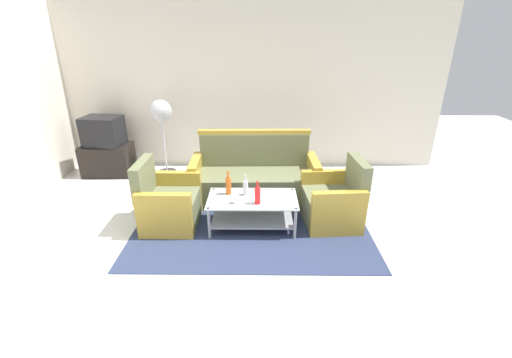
# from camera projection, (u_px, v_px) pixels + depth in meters

# --- Properties ---
(ground_plane) EXTENTS (14.00, 14.00, 0.00)m
(ground_plane) POSITION_uv_depth(u_px,v_px,m) (248.00, 267.00, 3.68)
(ground_plane) COLOR white
(wall_back) EXTENTS (6.52, 0.12, 2.80)m
(wall_back) POSITION_uv_depth(u_px,v_px,m) (252.00, 87.00, 5.93)
(wall_back) COLOR silver
(wall_back) RESTS_ON ground
(rug) EXTENTS (2.93, 2.17, 0.01)m
(rug) POSITION_uv_depth(u_px,v_px,m) (252.00, 221.00, 4.55)
(rug) COLOR #2D3856
(rug) RESTS_ON ground
(couch) EXTENTS (1.82, 0.78, 0.96)m
(couch) POSITION_uv_depth(u_px,v_px,m) (255.00, 178.00, 5.06)
(couch) COLOR #6B704C
(couch) RESTS_ON rug
(armchair_left) EXTENTS (0.71, 0.77, 0.85)m
(armchair_left) POSITION_uv_depth(u_px,v_px,m) (168.00, 204.00, 4.38)
(armchair_left) COLOR #6B704C
(armchair_left) RESTS_ON rug
(armchair_right) EXTENTS (0.75, 0.81, 0.85)m
(armchair_right) POSITION_uv_depth(u_px,v_px,m) (334.00, 202.00, 4.43)
(armchair_right) COLOR #6B704C
(armchair_right) RESTS_ON rug
(coffee_table) EXTENTS (1.10, 0.60, 0.40)m
(coffee_table) POSITION_uv_depth(u_px,v_px,m) (252.00, 208.00, 4.32)
(coffee_table) COLOR silver
(coffee_table) RESTS_ON rug
(bottle_clear) EXTENTS (0.07, 0.07, 0.27)m
(bottle_clear) POSITION_uv_depth(u_px,v_px,m) (246.00, 187.00, 4.31)
(bottle_clear) COLOR silver
(bottle_clear) RESTS_ON coffee_table
(bottle_red) EXTENTS (0.07, 0.07, 0.29)m
(bottle_red) POSITION_uv_depth(u_px,v_px,m) (258.00, 195.00, 4.09)
(bottle_red) COLOR red
(bottle_red) RESTS_ON coffee_table
(bottle_orange) EXTENTS (0.07, 0.07, 0.31)m
(bottle_orange) POSITION_uv_depth(u_px,v_px,m) (228.00, 185.00, 4.33)
(bottle_orange) COLOR #D85919
(bottle_orange) RESTS_ON coffee_table
(cup) EXTENTS (0.08, 0.08, 0.10)m
(cup) POSITION_uv_depth(u_px,v_px,m) (236.00, 199.00, 4.12)
(cup) COLOR silver
(cup) RESTS_ON coffee_table
(tv_stand) EXTENTS (0.80, 0.50, 0.52)m
(tv_stand) POSITION_uv_depth(u_px,v_px,m) (108.00, 160.00, 5.94)
(tv_stand) COLOR black
(tv_stand) RESTS_ON ground
(television) EXTENTS (0.65, 0.51, 0.48)m
(television) POSITION_uv_depth(u_px,v_px,m) (103.00, 131.00, 5.74)
(television) COLOR black
(television) RESTS_ON tv_stand
(pedestal_fan) EXTENTS (0.36, 0.36, 1.27)m
(pedestal_fan) POSITION_uv_depth(u_px,v_px,m) (161.00, 115.00, 5.67)
(pedestal_fan) COLOR #2D2D33
(pedestal_fan) RESTS_ON ground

